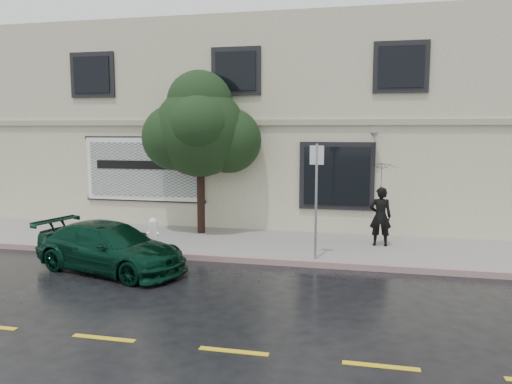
% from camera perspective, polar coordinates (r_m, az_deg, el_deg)
% --- Properties ---
extents(ground, '(90.00, 90.00, 0.00)m').
position_cam_1_polar(ground, '(11.83, -8.49, -9.56)').
color(ground, black).
rests_on(ground, ground).
extents(sidewalk, '(20.00, 3.50, 0.15)m').
position_cam_1_polar(sidewalk, '(14.78, -3.92, -5.78)').
color(sidewalk, gray).
rests_on(sidewalk, ground).
extents(curb, '(20.00, 0.18, 0.16)m').
position_cam_1_polar(curb, '(13.16, -6.12, -7.44)').
color(curb, gray).
rests_on(curb, ground).
extents(road_marking, '(19.00, 0.12, 0.01)m').
position_cam_1_polar(road_marking, '(8.85, -17.00, -15.67)').
color(road_marking, gold).
rests_on(road_marking, ground).
extents(building, '(20.00, 8.12, 7.00)m').
position_cam_1_polar(building, '(19.97, 0.75, 7.53)').
color(building, beige).
rests_on(building, ground).
extents(billboard, '(4.30, 0.16, 2.20)m').
position_cam_1_polar(billboard, '(17.17, -12.67, 2.56)').
color(billboard, white).
rests_on(billboard, ground).
extents(car, '(4.28, 2.75, 1.15)m').
position_cam_1_polar(car, '(12.55, -16.35, -6.07)').
color(car, black).
rests_on(car, ground).
extents(pedestrian, '(0.62, 0.43, 1.65)m').
position_cam_1_polar(pedestrian, '(14.31, 14.03, -2.73)').
color(pedestrian, black).
rests_on(pedestrian, sidewalk).
extents(umbrella, '(1.19, 1.19, 0.68)m').
position_cam_1_polar(umbrella, '(14.16, 14.17, 1.92)').
color(umbrella, black).
rests_on(umbrella, pedestrian).
extents(street_tree, '(2.81, 2.81, 4.58)m').
position_cam_1_polar(street_tree, '(15.53, -6.42, 6.87)').
color(street_tree, black).
rests_on(street_tree, sidewalk).
extents(fire_hydrant, '(0.35, 0.33, 0.86)m').
position_cam_1_polar(fire_hydrant, '(13.86, -11.64, -4.71)').
color(fire_hydrant, white).
rests_on(fire_hydrant, sidewalk).
extents(sign_pole, '(0.35, 0.09, 2.89)m').
position_cam_1_polar(sign_pole, '(12.40, 6.90, 0.05)').
color(sign_pole, '#969A9E').
rests_on(sign_pole, sidewalk).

